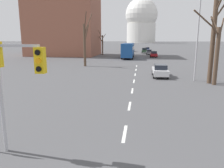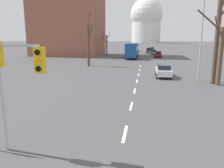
% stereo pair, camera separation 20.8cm
% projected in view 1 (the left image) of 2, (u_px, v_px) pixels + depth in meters
% --- Properties ---
extents(lane_stripe_1, '(0.16, 2.00, 0.01)m').
position_uv_depth(lane_stripe_1, '(125.00, 133.00, 10.61)').
color(lane_stripe_1, silver).
rests_on(lane_stripe_1, ground_plane).
extents(lane_stripe_2, '(0.16, 2.00, 0.01)m').
position_uv_depth(lane_stripe_2, '(130.00, 106.00, 14.98)').
color(lane_stripe_2, silver).
rests_on(lane_stripe_2, ground_plane).
extents(lane_stripe_3, '(0.16, 2.00, 0.01)m').
position_uv_depth(lane_stripe_3, '(132.00, 91.00, 19.35)').
color(lane_stripe_3, silver).
rests_on(lane_stripe_3, ground_plane).
extents(lane_stripe_4, '(0.16, 2.00, 0.01)m').
position_uv_depth(lane_stripe_4, '(134.00, 81.00, 23.71)').
color(lane_stripe_4, silver).
rests_on(lane_stripe_4, ground_plane).
extents(lane_stripe_5, '(0.16, 2.00, 0.01)m').
position_uv_depth(lane_stripe_5, '(135.00, 75.00, 28.08)').
color(lane_stripe_5, silver).
rests_on(lane_stripe_5, ground_plane).
extents(lane_stripe_6, '(0.16, 2.00, 0.01)m').
position_uv_depth(lane_stripe_6, '(136.00, 70.00, 32.45)').
color(lane_stripe_6, silver).
rests_on(lane_stripe_6, ground_plane).
extents(lane_stripe_7, '(0.16, 2.00, 0.01)m').
position_uv_depth(lane_stripe_7, '(137.00, 66.00, 36.82)').
color(lane_stripe_7, silver).
rests_on(lane_stripe_7, ground_plane).
extents(traffic_signal_near_left, '(2.08, 0.34, 4.52)m').
position_uv_depth(traffic_signal_near_left, '(13.00, 69.00, 8.21)').
color(traffic_signal_near_left, '#B2B2B7').
rests_on(traffic_signal_near_left, ground_plane).
extents(street_lamp_right, '(2.64, 0.36, 9.49)m').
position_uv_depth(street_lamp_right, '(194.00, 27.00, 22.81)').
color(street_lamp_right, '#B2B2B7').
rests_on(street_lamp_right, ground_plane).
extents(sedan_near_left, '(1.76, 4.38, 1.54)m').
position_uv_depth(sedan_near_left, '(154.00, 54.00, 54.88)').
color(sedan_near_left, maroon).
rests_on(sedan_near_left, ground_plane).
extents(sedan_near_right, '(1.75, 4.11, 1.54)m').
position_uv_depth(sedan_near_right, '(147.00, 49.00, 79.34)').
color(sedan_near_right, navy).
rests_on(sedan_near_right, ground_plane).
extents(sedan_mid_centre, '(1.79, 4.39, 1.51)m').
position_uv_depth(sedan_mid_centre, '(160.00, 70.00, 26.37)').
color(sedan_mid_centre, silver).
rests_on(sedan_mid_centre, ground_plane).
extents(sedan_far_left, '(1.73, 4.50, 1.61)m').
position_uv_depth(sedan_far_left, '(132.00, 49.00, 78.50)').
color(sedan_far_left, black).
rests_on(sedan_far_left, ground_plane).
extents(sedan_far_right, '(1.72, 4.20, 1.71)m').
position_uv_depth(sedan_far_right, '(144.00, 50.00, 70.28)').
color(sedan_far_right, '#2D4C33').
rests_on(sedan_far_right, ground_plane).
extents(sedan_distant_centre, '(1.69, 4.11, 1.44)m').
position_uv_depth(sedan_distant_centre, '(149.00, 52.00, 64.38)').
color(sedan_distant_centre, slate).
rests_on(sedan_distant_centre, ground_plane).
extents(city_bus, '(2.66, 10.80, 3.48)m').
position_uv_depth(city_bus, '(128.00, 49.00, 51.49)').
color(city_bus, '#19478C').
rests_on(city_bus, ground_plane).
extents(bare_tree_left_near, '(1.28, 3.41, 8.63)m').
position_uv_depth(bare_tree_left_near, '(85.00, 42.00, 35.93)').
color(bare_tree_left_near, brown).
rests_on(bare_tree_left_near, ground_plane).
extents(bare_tree_right_near, '(3.99, 2.44, 10.58)m').
position_uv_depth(bare_tree_right_near, '(214.00, 36.00, 21.65)').
color(bare_tree_right_near, brown).
rests_on(bare_tree_right_near, ground_plane).
extents(bare_tree_left_far, '(2.51, 2.06, 6.96)m').
position_uv_depth(bare_tree_left_far, '(102.00, 44.00, 61.87)').
color(bare_tree_left_far, brown).
rests_on(bare_tree_left_far, ground_plane).
extents(bare_tree_right_far, '(1.85, 1.97, 6.73)m').
position_uv_depth(bare_tree_right_far, '(217.00, 53.00, 21.30)').
color(bare_tree_right_far, brown).
rests_on(bare_tree_right_far, ground_plane).
extents(capitol_dome, '(35.24, 35.24, 49.78)m').
position_uv_depth(capitol_dome, '(141.00, 21.00, 241.26)').
color(capitol_dome, silver).
rests_on(capitol_dome, ground_plane).
extents(apartment_block_left, '(18.00, 14.00, 25.19)m').
position_uv_depth(apartment_block_left, '(64.00, 8.00, 59.02)').
color(apartment_block_left, '#935642').
rests_on(apartment_block_left, ground_plane).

